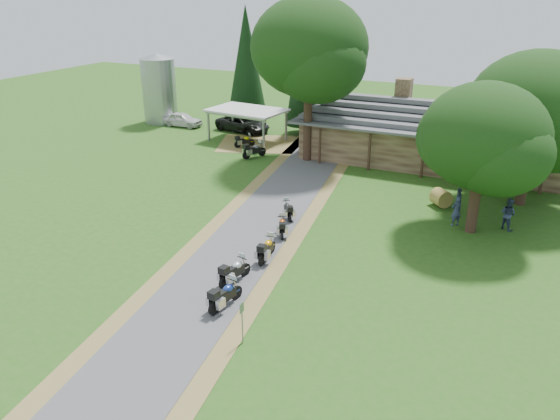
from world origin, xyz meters
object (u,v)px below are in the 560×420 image
at_px(motorcycle_row_a, 225,294).
at_px(motorcycle_row_b, 235,270).
at_px(car_dark_suv, 243,120).
at_px(hay_bale, 441,198).
at_px(motorcycle_row_d, 282,225).
at_px(carport, 247,125).
at_px(motorcycle_carport_b, 254,149).
at_px(silo, 159,88).
at_px(lodge, 435,131).
at_px(motorcycle_carport_a, 245,140).
at_px(motorcycle_row_e, 288,209).
at_px(car_white_sedan, 182,118).
at_px(motorcycle_row_c, 267,248).

height_order(motorcycle_row_a, motorcycle_row_b, motorcycle_row_a).
height_order(car_dark_suv, hay_bale, car_dark_suv).
bearing_deg(motorcycle_row_d, carport, 7.74).
relative_size(carport, motorcycle_carport_b, 3.28).
distance_m(silo, motorcycle_carport_b, 16.33).
height_order(lodge, motorcycle_row_b, lodge).
relative_size(lodge, carport, 3.26).
bearing_deg(motorcycle_carport_b, motorcycle_carport_a, 69.88).
bearing_deg(silo, motorcycle_row_a, -49.34).
relative_size(lodge, motorcycle_row_b, 11.19).
xyz_separation_m(motorcycle_row_a, motorcycle_row_d, (-0.89, 7.85, -0.09)).
bearing_deg(motorcycle_carport_b, motorcycle_row_e, -115.88).
xyz_separation_m(car_white_sedan, motorcycle_carport_a, (9.19, -3.97, -0.29)).
bearing_deg(car_dark_suv, hay_bale, -108.30).
bearing_deg(hay_bale, silo, 159.24).
bearing_deg(lodge, car_white_sedan, 177.22).
bearing_deg(motorcycle_row_c, car_dark_suv, 25.95).
relative_size(motorcycle_row_b, motorcycle_carport_a, 1.13).
relative_size(lodge, motorcycle_row_e, 12.83).
relative_size(motorcycle_row_c, motorcycle_carport_a, 1.11).
relative_size(silo, motorcycle_row_a, 3.59).
bearing_deg(motorcycle_carport_b, carport, 61.52).
distance_m(silo, motorcycle_row_a, 36.40).
relative_size(silo, carport, 1.05).
distance_m(car_dark_suv, motorcycle_carport_a, 5.51).
distance_m(motorcycle_row_b, motorcycle_carport_b, 20.26).
bearing_deg(motorcycle_row_e, motorcycle_row_c, 157.66).
height_order(lodge, motorcycle_row_d, lodge).
distance_m(motorcycle_row_c, hay_bale, 13.21).
xyz_separation_m(lodge, motorcycle_row_b, (-4.93, -23.59, -1.80)).
xyz_separation_m(car_white_sedan, motorcycle_row_e, (19.01, -16.65, -0.30)).
bearing_deg(lodge, motorcycle_row_b, -101.81).
bearing_deg(hay_bale, carport, 154.84).
bearing_deg(motorcycle_row_d, lodge, -41.93).
relative_size(silo, car_white_sedan, 1.32).
height_order(lodge, motorcycle_carport_a, lodge).
distance_m(motorcycle_row_b, motorcycle_carport_a, 23.43).
distance_m(car_dark_suv, motorcycle_row_c, 26.67).
xyz_separation_m(motorcycle_row_a, motorcycle_row_b, (-0.68, 2.05, -0.00)).
bearing_deg(carport, motorcycle_carport_a, -62.59).
bearing_deg(motorcycle_carport_a, car_white_sedan, 102.90).
height_order(car_dark_suv, motorcycle_carport_b, car_dark_suv).
xyz_separation_m(motorcycle_row_e, motorcycle_carport_a, (-9.82, 12.68, 0.01)).
bearing_deg(motorcycle_row_d, car_white_sedan, 20.25).
bearing_deg(motorcycle_row_b, motorcycle_row_a, -150.45).
bearing_deg(car_white_sedan, motorcycle_row_e, -132.38).
bearing_deg(lodge, car_dark_suv, 173.84).
relative_size(motorcycle_row_b, motorcycle_carport_b, 0.95).
xyz_separation_m(motorcycle_carport_b, hay_bale, (15.70, -4.34, -0.13)).
bearing_deg(car_white_sedan, carport, -104.27).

